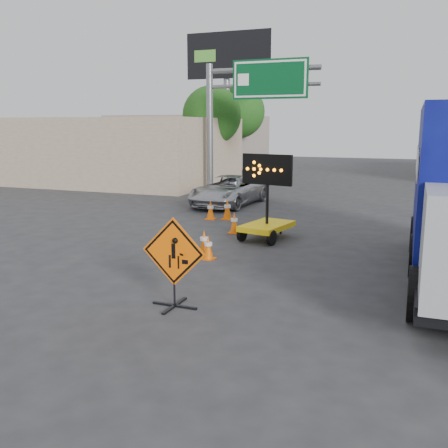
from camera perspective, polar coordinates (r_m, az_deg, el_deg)
The scene contains 15 objects.
ground at distance 9.47m, azimuth -6.77°, elevation -10.96°, with size 100.00×100.00×0.00m, color #2D2D30.
storefront_left_near at distance 33.18m, azimuth -12.46°, elevation 8.25°, with size 14.00×10.00×4.00m, color tan.
storefront_left_far at distance 45.94m, azimuth -3.86°, elevation 9.48°, with size 12.00×10.00×4.40m, color gray.
highway_gantry at distance 27.13m, azimuth 2.47°, elevation 14.38°, with size 6.18×0.38×6.90m.
billboard at distance 36.06m, azimuth 0.47°, elevation 17.24°, with size 6.10×0.54×9.85m.
tree_left_near at distance 32.13m, azimuth -1.40°, elevation 12.27°, with size 3.71×3.71×6.03m.
tree_left_far at distance 39.98m, azimuth 1.67°, elevation 12.68°, with size 4.10×4.10×6.66m.
construction_sign at distance 9.86m, azimuth -5.76°, elevation -4.16°, with size 1.37×0.97×1.82m.
arrow_board at distance 15.81m, azimuth 4.93°, elevation 0.41°, with size 1.68×2.09×2.69m.
pickup_truck at distance 22.62m, azimuth 0.52°, elevation 3.85°, with size 2.21×4.80×1.33m, color #B0B2B8.
cone_a at distance 13.48m, azimuth -1.81°, elevation -2.66°, with size 0.37×0.37×0.66m.
cone_b at distance 13.99m, azimuth -2.29°, elevation -2.07°, with size 0.42×0.42×0.70m.
cone_c at distance 16.70m, azimuth 1.17°, elevation 0.15°, with size 0.38×0.38×0.72m.
cone_d at distance 19.20m, azimuth -1.55°, elevation 1.64°, with size 0.41×0.41×0.74m.
cone_e at distance 19.17m, azimuth 0.39°, elevation 1.71°, with size 0.46×0.46×0.80m.
Camera 1 is at (4.11, -7.75, 3.56)m, focal length 40.00 mm.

